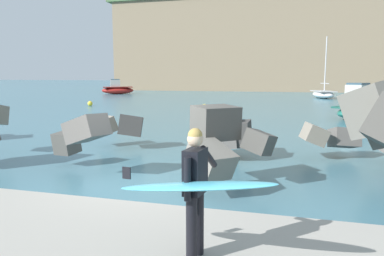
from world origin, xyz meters
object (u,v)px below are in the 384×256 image
Objects in this scene: mooring_buoy_outer at (198,117)px; mooring_buoy_middle at (90,104)px; boat_mid_left at (323,94)px; mooring_buoy_inner at (204,107)px; surfer_with_board at (194,186)px; boat_mid_centre at (117,89)px; boat_near_right at (359,108)px.

mooring_buoy_middle is at bearing 146.38° from mooring_buoy_outer.
mooring_buoy_inner is at bearing -119.80° from boat_mid_left.
mooring_buoy_middle and mooring_buoy_outer have the same top height.
surfer_with_board is 4.82× the size of mooring_buoy_middle.
boat_mid_left is 1.44× the size of boat_mid_centre.
mooring_buoy_inner is 1.00× the size of mooring_buoy_outer.
mooring_buoy_middle is 14.54m from mooring_buoy_outer.
boat_mid_left reaches higher than mooring_buoy_inner.
boat_mid_centre is 11.48× the size of mooring_buoy_outer.
mooring_buoy_middle is at bearing 123.30° from surfer_with_board.
mooring_buoy_outer is (-4.26, 16.86, -1.06)m from surfer_with_board.
surfer_with_board is 25.07m from mooring_buoy_inner.
boat_mid_centre is (-29.21, 24.57, 0.05)m from boat_near_right.
boat_near_right is 11.34× the size of mooring_buoy_inner.
boat_near_right reaches higher than mooring_buoy_outer.
mooring_buoy_outer is (-8.93, -25.63, -0.30)m from boat_mid_left.
boat_mid_left is at bearing 60.20° from mooring_buoy_inner.
boat_near_right is 11.34× the size of mooring_buoy_outer.
boat_mid_left reaches higher than surfer_with_board.
mooring_buoy_inner is (-5.69, 24.40, -1.06)m from surfer_with_board.
mooring_buoy_middle is at bearing -140.11° from boat_mid_left.
boat_mid_left is at bearing 91.51° from boat_near_right.
boat_mid_centre is 21.85m from mooring_buoy_middle.
boat_mid_centre is at bearing 110.37° from mooring_buoy_middle.
boat_mid_centre reaches higher than surfer_with_board.
boat_near_right reaches higher than surfer_with_board.
mooring_buoy_middle is at bearing 169.28° from boat_near_right.
boat_near_right is at bearing 22.61° from mooring_buoy_outer.
boat_mid_left reaches higher than mooring_buoy_middle.
mooring_buoy_outer is at bearing 104.17° from surfer_with_board.
mooring_buoy_inner is at bearing 100.76° from mooring_buoy_outer.
mooring_buoy_inner is (18.28, -20.99, -0.51)m from boat_mid_centre.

